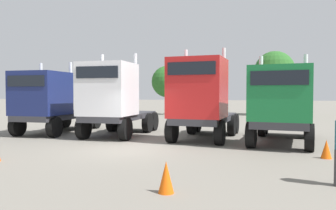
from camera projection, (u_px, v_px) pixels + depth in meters
ground at (125, 150)px, 13.08m from camera, size 200.00×200.00×0.00m
semi_truck_navy at (48, 102)px, 18.11m from camera, size 2.78×5.92×3.99m
semi_truck_white at (113, 99)px, 16.92m from camera, size 2.74×5.85×4.35m
semi_truck_red at (201, 99)px, 15.60m from camera, size 2.82×5.92×4.43m
semi_truck_green at (282, 104)px, 14.28m from camera, size 3.13×6.58×3.96m
traffic_cone_near at (166, 177)px, 7.42m from camera, size 0.36×0.36×0.72m
traffic_cone_far at (326, 149)px, 11.38m from camera, size 0.36×0.36×0.64m
oak_far_left at (167, 82)px, 34.77m from camera, size 3.32×3.32×5.16m
oak_far_centre at (203, 80)px, 35.30m from camera, size 3.02×3.02×5.19m
oak_far_right at (275, 71)px, 33.84m from camera, size 4.08×4.08×6.58m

